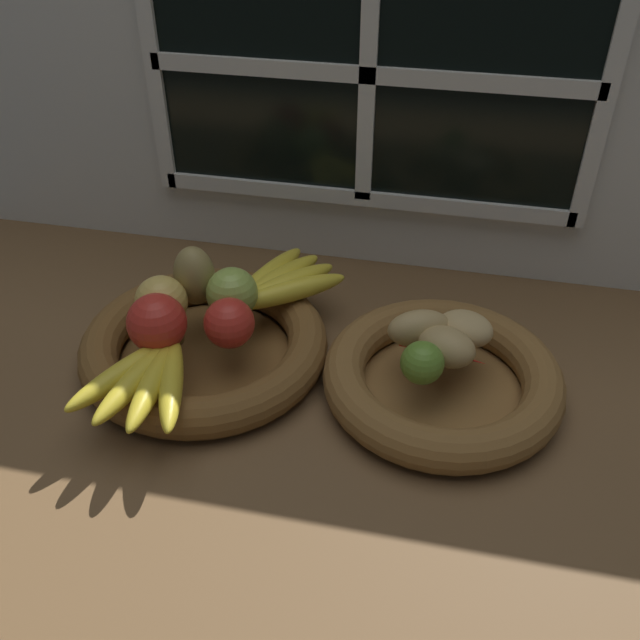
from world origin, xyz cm
name	(u,v)px	position (x,y,z in cm)	size (l,w,h in cm)	color
ground_plane	(327,378)	(0.00, 0.00, -1.50)	(140.00, 90.00, 3.00)	brown
back_wall	(369,91)	(0.00, 29.77, 27.88)	(140.00, 4.60, 55.00)	silver
fruit_bowl_left	(205,345)	(-16.67, -1.36, 2.51)	(33.42, 33.42, 5.37)	brown
fruit_bowl_right	(442,378)	(15.30, -1.36, 2.51)	(30.67, 30.67, 5.37)	brown
apple_red_right	(229,323)	(-12.03, -3.43, 8.64)	(6.54, 6.54, 6.54)	red
apple_green_back	(232,293)	(-13.59, 2.66, 8.87)	(7.01, 7.01, 7.01)	#99B74C
apple_red_front	(157,323)	(-20.68, -5.95, 9.17)	(7.59, 7.59, 7.59)	red
apple_golden_left	(161,301)	(-22.13, -1.09, 8.84)	(6.94, 6.94, 6.94)	#DBB756
pear_brown	(195,276)	(-19.44, 4.41, 9.71)	(6.08, 5.59, 8.68)	olive
banana_bunch_front	(147,377)	(-19.23, -13.33, 6.76)	(15.20, 18.04, 2.79)	gold
banana_bunch_back	(277,284)	(-9.03, 8.74, 6.89)	(16.16, 18.17, 3.05)	yellow
potato_back	(465,329)	(17.35, 3.17, 7.46)	(7.27, 5.90, 4.19)	tan
potato_large	(447,347)	(15.30, -1.36, 7.73)	(7.37, 5.56, 4.73)	tan
potato_oblong	(419,328)	(11.60, 1.52, 7.84)	(8.23, 4.51, 4.94)	tan
lime_near	(422,363)	(12.64, -5.34, 8.03)	(5.32, 5.32, 5.32)	olive
chili_pepper	(443,352)	(14.95, -0.53, 6.23)	(1.72, 1.72, 11.16)	red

